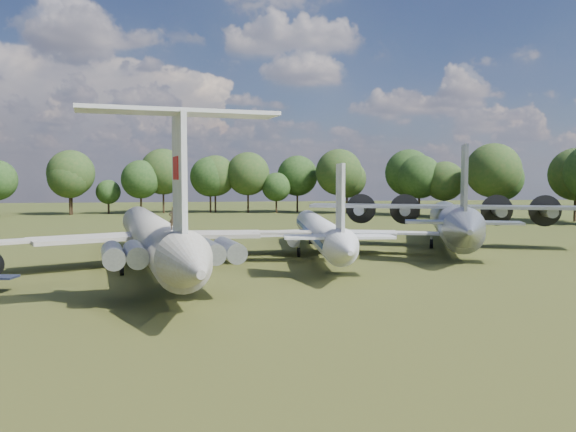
{
  "coord_description": "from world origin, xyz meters",
  "views": [
    {
      "loc": [
        2.5,
        -60.75,
        9.29
      ],
      "look_at": [
        11.12,
        0.01,
        5.0
      ],
      "focal_mm": 35.0,
      "sensor_mm": 36.0,
      "label": 1
    }
  ],
  "objects": [
    {
      "name": "ground",
      "position": [
        0.0,
        0.0,
        0.0
      ],
      "size": [
        300.0,
        300.0,
        0.0
      ],
      "primitive_type": "plane",
      "color": "#283D14",
      "rests_on": "ground"
    },
    {
      "name": "il62_airliner",
      "position": [
        -3.01,
        -3.89,
        2.69
      ],
      "size": [
        51.94,
        61.89,
        5.37
      ],
      "primitive_type": null,
      "rotation": [
        0.0,
        0.0,
        0.19
      ],
      "color": "silver",
      "rests_on": "ground"
    },
    {
      "name": "tu104_jet",
      "position": [
        15.49,
        3.82,
        2.22
      ],
      "size": [
        36.75,
        46.91,
        4.44
      ],
      "primitive_type": null,
      "rotation": [
        0.0,
        0.0,
        -0.08
      ],
      "color": "silver",
      "rests_on": "ground"
    },
    {
      "name": "an12_transport",
      "position": [
        34.0,
        8.5,
        2.76
      ],
      "size": [
        49.47,
        52.13,
        5.52
      ],
      "primitive_type": null,
      "rotation": [
        0.0,
        0.0,
        -0.34
      ],
      "color": "#A3A6AB",
      "rests_on": "ground"
    },
    {
      "name": "person_on_il62",
      "position": [
        -0.1,
        -18.65,
        6.24
      ],
      "size": [
        0.68,
        0.49,
        1.74
      ],
      "primitive_type": "imported",
      "rotation": [
        0.0,
        0.0,
        3.25
      ],
      "color": "olive",
      "rests_on": "il62_airliner"
    }
  ]
}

